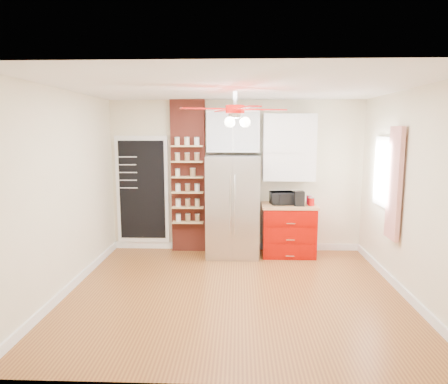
{
  "coord_description": "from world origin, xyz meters",
  "views": [
    {
      "loc": [
        0.06,
        -5.14,
        2.16
      ],
      "look_at": [
        -0.17,
        0.9,
        1.23
      ],
      "focal_mm": 32.0,
      "sensor_mm": 36.0,
      "label": 1
    }
  ],
  "objects_px": {
    "fridge": "(233,206)",
    "toaster_oven": "(282,198)",
    "pantry_jar_oats": "(178,173)",
    "ceiling_fan": "(235,110)",
    "canister_left": "(311,202)",
    "red_cabinet": "(288,230)",
    "coffee_maker": "(299,198)"
  },
  "relations": [
    {
      "from": "coffee_maker",
      "to": "canister_left",
      "type": "bearing_deg",
      "value": 3.36
    },
    {
      "from": "red_cabinet",
      "to": "ceiling_fan",
      "type": "bearing_deg",
      "value": -118.71
    },
    {
      "from": "ceiling_fan",
      "to": "coffee_maker",
      "type": "distance_m",
      "value": 2.37
    },
    {
      "from": "coffee_maker",
      "to": "toaster_oven",
      "type": "bearing_deg",
      "value": 157.08
    },
    {
      "from": "fridge",
      "to": "pantry_jar_oats",
      "type": "relative_size",
      "value": 14.06
    },
    {
      "from": "fridge",
      "to": "pantry_jar_oats",
      "type": "xyz_separation_m",
      "value": [
        -0.97,
        0.13,
        0.56
      ]
    },
    {
      "from": "fridge",
      "to": "coffee_maker",
      "type": "relative_size",
      "value": 7.02
    },
    {
      "from": "ceiling_fan",
      "to": "pantry_jar_oats",
      "type": "xyz_separation_m",
      "value": [
        -1.02,
        1.76,
        -0.99
      ]
    },
    {
      "from": "toaster_oven",
      "to": "pantry_jar_oats",
      "type": "relative_size",
      "value": 3.21
    },
    {
      "from": "coffee_maker",
      "to": "canister_left",
      "type": "relative_size",
      "value": 1.9
    },
    {
      "from": "toaster_oven",
      "to": "canister_left",
      "type": "distance_m",
      "value": 0.5
    },
    {
      "from": "toaster_oven",
      "to": "canister_left",
      "type": "bearing_deg",
      "value": -20.44
    },
    {
      "from": "fridge",
      "to": "coffee_maker",
      "type": "height_order",
      "value": "fridge"
    },
    {
      "from": "fridge",
      "to": "pantry_jar_oats",
      "type": "distance_m",
      "value": 1.13
    },
    {
      "from": "ceiling_fan",
      "to": "fridge",
      "type": "bearing_deg",
      "value": 91.76
    },
    {
      "from": "ceiling_fan",
      "to": "pantry_jar_oats",
      "type": "bearing_deg",
      "value": 120.05
    },
    {
      "from": "fridge",
      "to": "red_cabinet",
      "type": "distance_m",
      "value": 1.06
    },
    {
      "from": "red_cabinet",
      "to": "ceiling_fan",
      "type": "relative_size",
      "value": 0.67
    },
    {
      "from": "fridge",
      "to": "canister_left",
      "type": "relative_size",
      "value": 13.37
    },
    {
      "from": "red_cabinet",
      "to": "coffee_maker",
      "type": "xyz_separation_m",
      "value": [
        0.16,
        -0.09,
        0.57
      ]
    },
    {
      "from": "fridge",
      "to": "toaster_oven",
      "type": "height_order",
      "value": "fridge"
    },
    {
      "from": "fridge",
      "to": "toaster_oven",
      "type": "distance_m",
      "value": 0.87
    },
    {
      "from": "coffee_maker",
      "to": "red_cabinet",
      "type": "bearing_deg",
      "value": 147.67
    },
    {
      "from": "fridge",
      "to": "canister_left",
      "type": "bearing_deg",
      "value": -1.12
    },
    {
      "from": "toaster_oven",
      "to": "pantry_jar_oats",
      "type": "height_order",
      "value": "pantry_jar_oats"
    },
    {
      "from": "toaster_oven",
      "to": "coffee_maker",
      "type": "height_order",
      "value": "coffee_maker"
    },
    {
      "from": "pantry_jar_oats",
      "to": "red_cabinet",
      "type": "bearing_deg",
      "value": -2.33
    },
    {
      "from": "fridge",
      "to": "canister_left",
      "type": "height_order",
      "value": "fridge"
    },
    {
      "from": "red_cabinet",
      "to": "canister_left",
      "type": "bearing_deg",
      "value": -11.63
    },
    {
      "from": "fridge",
      "to": "ceiling_fan",
      "type": "xyz_separation_m",
      "value": [
        0.05,
        -1.63,
        1.55
      ]
    },
    {
      "from": "red_cabinet",
      "to": "toaster_oven",
      "type": "distance_m",
      "value": 0.57
    },
    {
      "from": "fridge",
      "to": "pantry_jar_oats",
      "type": "bearing_deg",
      "value": 172.41
    }
  ]
}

